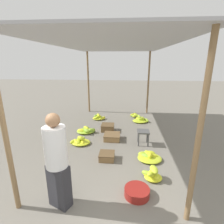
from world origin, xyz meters
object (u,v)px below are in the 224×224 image
Objects in this scene: banana_pile_left_2 at (98,118)px; banana_pile_right_1 at (135,115)px; banana_pile_right_0 at (149,156)px; banana_pile_right_2 at (141,120)px; banana_pile_left_1 at (86,130)px; crate_mid at (107,156)px; stool at (143,134)px; banana_pile_right_3 at (152,175)px; banana_pile_left_0 at (80,141)px; vendor_foreground at (57,161)px; basin_black at (137,192)px; crate_near at (112,137)px; crate_far at (108,127)px.

banana_pile_right_1 is (1.53, 0.50, -0.02)m from banana_pile_left_2.
banana_pile_right_2 is at bearing 89.90° from banana_pile_right_0.
crate_mid is at bearing -61.24° from banana_pile_left_1.
stool is 1.61m from banana_pile_right_3.
banana_pile_left_0 is 2.85m from banana_pile_right_2.
banana_pile_left_2 is 4.09m from banana_pile_right_3.
banana_pile_left_1 is at bearing 95.07° from vendor_foreground.
crate_near is at bearing 105.57° from basin_black.
crate_near is 1.16m from crate_mid.
banana_pile_right_0 is 1.31× the size of banana_pile_right_1.
banana_pile_right_1 is 2.51m from crate_near.
crate_near is at bearing 118.44° from banana_pile_right_3.
crate_far is at bearing 125.20° from banana_pile_right_0.
vendor_foreground is at bearing -111.02° from banana_pile_right_2.
banana_pile_left_1 is at bearing 152.59° from crate_near.
banana_pile_right_2 is (1.95, 1.24, 0.01)m from banana_pile_left_1.
banana_pile_right_2 reaches higher than banana_pile_left_0.
vendor_foreground is 3.52× the size of banana_pile_right_1.
basin_black reaches higher than banana_pile_right_1.
stool reaches higher than banana_pile_left_2.
vendor_foreground is 2.47× the size of banana_pile_right_2.
banana_pile_left_1 is at bearing 142.09° from banana_pile_right_0.
banana_pile_right_3 reaches higher than banana_pile_left_1.
banana_pile_right_1 is 3.63m from crate_mid.
crate_mid is (-0.84, -3.54, 0.03)m from banana_pile_right_1.
banana_pile_left_0 is at bearing 96.87° from vendor_foreground.
banana_pile_right_1 is at bearing 71.33° from crate_near.
stool is at bearing -39.72° from crate_far.
banana_pile_left_2 is (-1.38, 4.21, 0.00)m from basin_black.
banana_pile_right_1 is (0.16, 4.71, -0.02)m from basin_black.
banana_pile_left_2 is at bearing 102.86° from crate_mid.
basin_black is (-0.28, -2.08, -0.26)m from stool.
banana_pile_left_1 reaches higher than crate_near.
banana_pile_right_2 is at bearing -5.21° from banana_pile_left_2.
crate_far is (-0.86, 3.03, 0.04)m from basin_black.
banana_pile_right_3 is at bearing -64.62° from crate_far.
vendor_foreground is at bearing -83.13° from banana_pile_left_0.
vendor_foreground reaches higher than banana_pile_right_1.
crate_mid is at bearing -173.29° from banana_pile_right_0.
banana_pile_right_0 is at bearing -37.91° from banana_pile_left_1.
crate_far is at bearing 105.83° from basin_black.
crate_near is 0.74m from crate_far.
banana_pile_right_3 is (0.34, 0.49, 0.03)m from basin_black.
vendor_foreground is at bearing -106.23° from banana_pile_right_1.
banana_pile_right_1 is at bearing 17.99° from banana_pile_left_2.
basin_black is at bearing 13.50° from vendor_foreground.
banana_pile_left_1 is (-0.28, 3.12, -0.78)m from vendor_foreground.
vendor_foreground is 3.45m from crate_far.
banana_pile_right_2 is (0.00, 2.76, 0.01)m from banana_pile_right_0.
stool is 0.63× the size of banana_pile_right_2.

